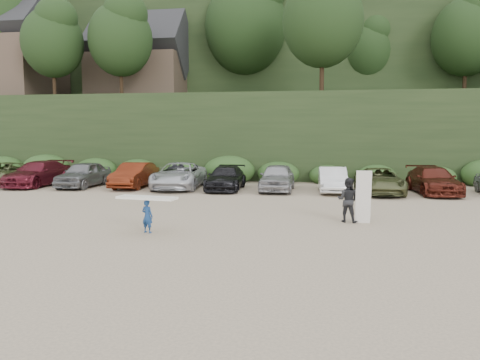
# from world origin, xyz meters

# --- Properties ---
(ground) EXTENTS (120.00, 120.00, 0.00)m
(ground) POSITION_xyz_m (0.00, 0.00, 0.00)
(ground) COLOR tan
(ground) RESTS_ON ground
(hillside_backdrop) EXTENTS (90.00, 41.50, 28.00)m
(hillside_backdrop) POSITION_xyz_m (-0.26, 35.93, 11.22)
(hillside_backdrop) COLOR black
(hillside_backdrop) RESTS_ON ground
(parked_cars) EXTENTS (39.54, 5.78, 1.55)m
(parked_cars) POSITION_xyz_m (-3.47, 10.06, 0.72)
(parked_cars) COLOR #9A999E
(parked_cars) RESTS_ON ground
(child_surfer) EXTENTS (2.05, 0.83, 1.20)m
(child_surfer) POSITION_xyz_m (-1.84, -1.78, 0.81)
(child_surfer) COLOR navy
(child_surfer) RESTS_ON ground
(adult_surfer) EXTENTS (1.27, 0.84, 1.92)m
(adult_surfer) POSITION_xyz_m (4.79, 1.17, 0.83)
(adult_surfer) COLOR black
(adult_surfer) RESTS_ON ground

